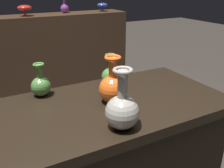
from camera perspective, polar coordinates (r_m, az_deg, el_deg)
The scene contains 9 objects.
display_plinth at distance 1.48m, azimuth -0.21°, elevation -18.02°, with size 1.20×0.64×0.80m.
back_display_shelf at distance 3.36m, azimuth -18.24°, elevation 6.17°, with size 2.60×0.40×0.99m.
vase_centerpiece at distance 1.23m, azimuth 0.23°, elevation -0.74°, with size 0.14×0.14×0.24m.
vase_tall_behind at distance 1.02m, azimuth 2.34°, elevation -5.84°, with size 0.14×0.14×0.26m.
vase_left_accent at distance 1.45m, azimuth -0.33°, elevation 2.06°, with size 0.11×0.11×0.19m.
vase_right_accent at distance 1.37m, azimuth -15.98°, elevation -0.23°, with size 0.10×0.10×0.18m.
shelf_vase_far_right at distance 3.59m, azimuth -2.23°, elevation 17.58°, with size 0.14×0.14×0.11m.
shelf_vase_center at distance 3.22m, azimuth -19.39°, elevation 16.08°, with size 0.16×0.16×0.13m.
shelf_vase_right at distance 3.44m, azimuth -10.78°, elevation 16.82°, with size 0.11×0.11×0.21m.
Camera 1 is at (-0.53, -1.00, 1.36)m, focal length 39.96 mm.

